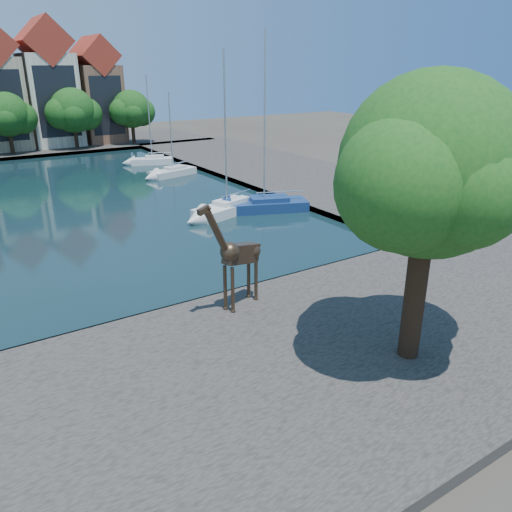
{
  "coord_description": "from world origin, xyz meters",
  "views": [
    {
      "loc": [
        -6.69,
        -19.97,
        11.16
      ],
      "look_at": [
        5.31,
        -1.39,
        2.62
      ],
      "focal_mm": 35.0,
      "sensor_mm": 36.0,
      "label": 1
    }
  ],
  "objects": [
    {
      "name": "ground",
      "position": [
        0.0,
        0.0,
        0.0
      ],
      "size": [
        160.0,
        160.0,
        0.0
      ],
      "primitive_type": "plane",
      "color": "#38332B",
      "rests_on": "ground"
    },
    {
      "name": "water_basin",
      "position": [
        0.0,
        24.0,
        0.04
      ],
      "size": [
        38.0,
        50.0,
        0.08
      ],
      "primitive_type": "cube",
      "color": "black",
      "rests_on": "ground"
    },
    {
      "name": "near_quay",
      "position": [
        0.0,
        -7.0,
        0.25
      ],
      "size": [
        50.0,
        14.0,
        0.5
      ],
      "primitive_type": "cube",
      "color": "#46413C",
      "rests_on": "ground"
    },
    {
      "name": "right_quay",
      "position": [
        25.0,
        24.0,
        0.25
      ],
      "size": [
        14.0,
        52.0,
        0.5
      ],
      "primitive_type": "cube",
      "color": "#46413C",
      "rests_on": "ground"
    },
    {
      "name": "plane_tree",
      "position": [
        7.62,
        -9.01,
        7.67
      ],
      "size": [
        8.32,
        6.4,
        10.62
      ],
      "color": "#332114",
      "rests_on": "near_quay"
    },
    {
      "name": "townhouse_east_mid",
      "position": [
        8.5,
        55.99,
        8.1
      ],
      "size": [
        6.43,
        9.18,
        16.65
      ],
      "color": "beige",
      "rests_on": "far_quay"
    },
    {
      "name": "townhouse_east_end",
      "position": [
        15.0,
        55.99,
        7.11
      ],
      "size": [
        5.44,
        9.18,
        14.43
      ],
      "color": "brown",
      "rests_on": "far_quay"
    },
    {
      "name": "far_tree_mid_east",
      "position": [
        2.1,
        50.49,
        5.13
      ],
      "size": [
        7.02,
        5.4,
        7.52
      ],
      "color": "#332114",
      "rests_on": "far_quay"
    },
    {
      "name": "far_tree_east",
      "position": [
        10.11,
        50.49,
        5.24
      ],
      "size": [
        7.54,
        5.8,
        7.84
      ],
      "color": "#332114",
      "rests_on": "far_quay"
    },
    {
      "name": "far_tree_far_east",
      "position": [
        18.09,
        50.49,
        5.08
      ],
      "size": [
        6.76,
        5.2,
        7.36
      ],
      "color": "#332114",
      "rests_on": "far_quay"
    },
    {
      "name": "giraffe_statue",
      "position": [
        4.02,
        -1.81,
        3.1
      ],
      "size": [
        3.63,
        1.52,
        5.29
      ],
      "color": "#3C2C1E",
      "rests_on": "near_quay"
    },
    {
      "name": "sailboat_right_a",
      "position": [
        12.0,
        13.17,
        0.72
      ],
      "size": [
        6.29,
        3.77,
        12.16
      ],
      "color": "silver",
      "rests_on": "water_basin"
    },
    {
      "name": "sailboat_right_b",
      "position": [
        15.0,
        12.39,
        0.72
      ],
      "size": [
        7.3,
        4.74,
        13.5
      ],
      "color": "navy",
      "rests_on": "water_basin"
    },
    {
      "name": "sailboat_right_c",
      "position": [
        14.37,
        28.79,
        0.61
      ],
      "size": [
        5.34,
        3.0,
        8.47
      ],
      "color": "silver",
      "rests_on": "water_basin"
    },
    {
      "name": "sailboat_right_d",
      "position": [
        15.0,
        36.2,
        0.66
      ],
      "size": [
        5.14,
        3.32,
        9.91
      ],
      "color": "silver",
      "rests_on": "water_basin"
    }
  ]
}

